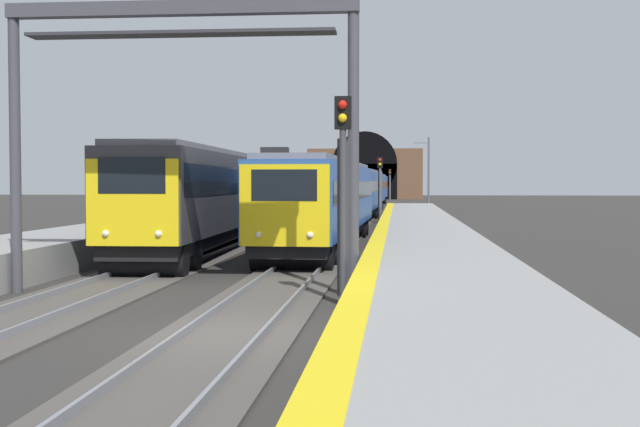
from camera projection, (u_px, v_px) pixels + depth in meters
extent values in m
plane|color=#302D2B|center=(227.00, 336.00, 15.46)|extent=(320.00, 320.00, 0.00)
cube|color=gray|center=(452.00, 312.00, 15.06)|extent=(112.00, 3.72, 1.02)
cube|color=yellow|center=(362.00, 283.00, 15.19)|extent=(112.00, 0.50, 0.01)
cube|color=#4C4742|center=(227.00, 335.00, 15.46)|extent=(160.00, 2.61, 0.06)
cube|color=gray|center=(189.00, 328.00, 15.52)|extent=(160.00, 0.07, 0.15)
cube|color=gray|center=(266.00, 330.00, 15.39)|extent=(160.00, 0.07, 0.15)
cube|color=gray|center=(27.00, 326.00, 15.81)|extent=(160.00, 0.07, 0.15)
cube|color=#264C99|center=(324.00, 197.00, 35.51)|extent=(20.95, 3.37, 2.62)
cube|color=black|center=(324.00, 190.00, 35.50)|extent=(20.12, 3.38, 0.75)
cube|color=slate|center=(324.00, 163.00, 35.46)|extent=(20.32, 2.93, 0.20)
cube|color=black|center=(324.00, 232.00, 35.57)|extent=(20.53, 3.02, 0.48)
cylinder|color=black|center=(292.00, 258.00, 26.64)|extent=(0.92, 2.63, 0.85)
cylinder|color=black|center=(300.00, 253.00, 28.42)|extent=(0.92, 2.63, 0.85)
cylinder|color=black|center=(340.00, 229.00, 42.74)|extent=(0.92, 2.63, 0.85)
cylinder|color=black|center=(344.00, 227.00, 44.52)|extent=(0.92, 2.63, 0.85)
cube|color=yellow|center=(284.00, 205.00, 25.11)|extent=(0.19, 2.72, 2.46)
cube|color=black|center=(284.00, 185.00, 25.04)|extent=(0.09, 1.99, 0.94)
sphere|color=#F2EACC|center=(310.00, 235.00, 24.99)|extent=(0.20, 0.20, 0.20)
sphere|color=#F2EACC|center=(258.00, 235.00, 25.18)|extent=(0.20, 0.20, 0.20)
cube|color=#264C99|center=(352.00, 191.00, 56.91)|extent=(20.95, 3.37, 2.62)
cube|color=black|center=(352.00, 186.00, 56.89)|extent=(20.12, 3.38, 0.74)
cube|color=slate|center=(352.00, 170.00, 56.85)|extent=(20.32, 2.93, 0.20)
cube|color=black|center=(352.00, 213.00, 56.96)|extent=(20.53, 3.02, 0.48)
cylinder|color=black|center=(339.00, 224.00, 47.78)|extent=(0.92, 2.63, 0.85)
cylinder|color=black|center=(342.00, 223.00, 49.57)|extent=(0.92, 2.63, 0.85)
cylinder|color=black|center=(360.00, 213.00, 64.38)|extent=(0.92, 2.63, 0.85)
cylinder|color=black|center=(362.00, 212.00, 66.17)|extent=(0.92, 2.63, 0.85)
cube|color=#264C99|center=(365.00, 188.00, 78.30)|extent=(20.95, 3.37, 2.62)
cube|color=black|center=(365.00, 185.00, 78.29)|extent=(20.12, 3.38, 0.77)
cube|color=slate|center=(365.00, 173.00, 78.25)|extent=(20.32, 2.93, 0.20)
cube|color=black|center=(365.00, 204.00, 78.36)|extent=(20.53, 3.02, 0.48)
cylinder|color=black|center=(358.00, 211.00, 69.40)|extent=(0.92, 2.63, 0.85)
cylinder|color=black|center=(359.00, 210.00, 71.19)|extent=(0.92, 2.63, 0.85)
cylinder|color=black|center=(369.00, 205.00, 85.55)|extent=(0.92, 2.63, 0.85)
cylinder|color=black|center=(371.00, 205.00, 87.33)|extent=(0.92, 2.63, 0.85)
cube|color=#264C99|center=(372.00, 187.00, 99.70)|extent=(20.95, 3.37, 2.62)
cube|color=black|center=(372.00, 185.00, 99.69)|extent=(20.12, 3.38, 0.85)
cube|color=slate|center=(372.00, 175.00, 99.64)|extent=(20.32, 2.93, 0.20)
cube|color=black|center=(372.00, 199.00, 99.75)|extent=(20.53, 3.02, 0.48)
cylinder|color=black|center=(367.00, 204.00, 90.71)|extent=(0.92, 2.63, 0.85)
cylinder|color=black|center=(368.00, 203.00, 92.49)|extent=(0.92, 2.63, 0.85)
cylinder|color=black|center=(375.00, 200.00, 107.03)|extent=(0.92, 2.63, 0.85)
cylinder|color=black|center=(376.00, 200.00, 108.82)|extent=(0.92, 2.63, 0.85)
cube|color=#333338|center=(202.00, 192.00, 33.01)|extent=(18.78, 3.18, 2.84)
cube|color=black|center=(202.00, 181.00, 33.00)|extent=(18.03, 3.20, 1.00)
cube|color=slate|center=(202.00, 153.00, 32.95)|extent=(18.21, 2.76, 0.20)
cube|color=black|center=(203.00, 233.00, 33.07)|extent=(18.40, 2.85, 0.54)
cylinder|color=black|center=(144.00, 261.00, 24.84)|extent=(1.04, 2.56, 0.98)
cylinder|color=black|center=(160.00, 256.00, 26.63)|extent=(1.04, 2.56, 0.98)
cylinder|color=black|center=(231.00, 232.00, 39.54)|extent=(1.04, 2.56, 0.98)
cylinder|color=black|center=(238.00, 229.00, 41.34)|extent=(1.04, 2.56, 0.98)
cube|color=yellow|center=(132.00, 202.00, 23.65)|extent=(0.18, 2.65, 2.46)
cube|color=black|center=(132.00, 175.00, 23.57)|extent=(0.08, 1.93, 1.02)
sphere|color=#F2EACC|center=(159.00, 234.00, 23.57)|extent=(0.20, 0.20, 0.20)
sphere|color=#F2EACC|center=(106.00, 234.00, 23.68)|extent=(0.20, 0.20, 0.20)
cube|color=#333338|center=(275.00, 188.00, 52.36)|extent=(18.78, 3.18, 2.84)
cube|color=black|center=(275.00, 183.00, 52.35)|extent=(18.03, 3.20, 0.91)
cube|color=slate|center=(275.00, 163.00, 52.30)|extent=(18.21, 2.76, 0.20)
cube|color=black|center=(275.00, 214.00, 52.42)|extent=(18.40, 2.85, 0.54)
cylinder|color=black|center=(255.00, 226.00, 44.08)|extent=(1.04, 2.56, 0.98)
cylinder|color=black|center=(260.00, 225.00, 45.87)|extent=(1.04, 2.56, 0.98)
cylinder|color=black|center=(287.00, 215.00, 59.00)|extent=(1.04, 2.56, 0.98)
cylinder|color=black|center=(289.00, 214.00, 60.79)|extent=(1.04, 2.56, 0.98)
cube|color=black|center=(275.00, 155.00, 52.28)|extent=(1.34, 1.68, 0.90)
cylinder|color=#38383D|center=(343.00, 218.00, 19.29)|extent=(0.16, 0.16, 4.04)
cube|color=black|center=(343.00, 113.00, 19.20)|extent=(0.20, 0.38, 0.75)
cube|color=#38383D|center=(343.00, 217.00, 19.43)|extent=(0.04, 0.28, 3.63)
sphere|color=red|center=(343.00, 105.00, 19.07)|extent=(0.20, 0.20, 0.20)
sphere|color=yellow|center=(343.00, 118.00, 19.08)|extent=(0.20, 0.20, 0.20)
cylinder|color=#4C4C54|center=(380.00, 195.00, 57.71)|extent=(0.16, 0.16, 3.77)
cube|color=black|center=(380.00, 163.00, 57.63)|extent=(0.20, 0.38, 0.75)
cube|color=#4C4C54|center=(380.00, 195.00, 57.85)|extent=(0.04, 0.28, 3.39)
sphere|color=red|center=(380.00, 160.00, 57.49)|extent=(0.20, 0.20, 0.20)
sphere|color=yellow|center=(380.00, 164.00, 57.50)|extent=(0.20, 0.20, 0.20)
cylinder|color=#4C4C54|center=(390.00, 188.00, 122.29)|extent=(0.16, 0.16, 3.91)
cube|color=black|center=(390.00, 172.00, 122.20)|extent=(0.20, 0.38, 0.75)
cube|color=#4C4C54|center=(390.00, 188.00, 122.43)|extent=(0.04, 0.28, 3.52)
sphere|color=red|center=(390.00, 170.00, 122.07)|extent=(0.20, 0.20, 0.20)
sphere|color=yellow|center=(390.00, 172.00, 122.08)|extent=(0.20, 0.20, 0.20)
cylinder|color=#3F3F47|center=(15.00, 157.00, 21.34)|extent=(0.28, 0.28, 6.96)
cylinder|color=#3F3F47|center=(353.00, 156.00, 20.54)|extent=(0.28, 0.28, 6.96)
cube|color=#3F3F47|center=(180.00, 8.00, 20.80)|extent=(0.36, 8.87, 0.35)
cube|color=#2D2D33|center=(180.00, 34.00, 20.83)|extent=(0.70, 7.73, 0.08)
cube|color=brown|center=(365.00, 174.00, 135.31)|extent=(2.70, 18.44, 8.10)
cube|color=black|center=(365.00, 182.00, 133.96)|extent=(0.12, 10.32, 5.67)
cylinder|color=black|center=(365.00, 164.00, 133.86)|extent=(0.12, 10.32, 10.32)
cylinder|color=#595B60|center=(429.00, 173.00, 90.50)|extent=(0.22, 0.22, 7.61)
cylinder|color=#595B60|center=(421.00, 143.00, 90.46)|extent=(0.08, 1.61, 0.08)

